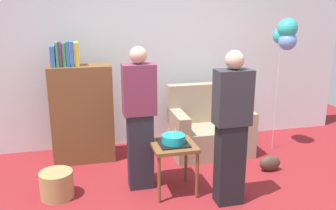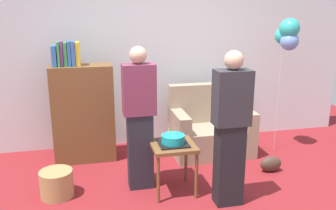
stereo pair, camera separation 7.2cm
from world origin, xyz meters
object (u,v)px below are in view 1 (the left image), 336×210
(couch, at_px, (209,129))
(person_holding_cake, at_px, (231,129))
(wicker_basket, at_px, (57,185))
(balloon_bunch, at_px, (285,35))
(side_table, at_px, (173,151))
(person_blowing_candles, at_px, (140,118))
(handbag, at_px, (270,163))
(birthday_cake, at_px, (173,140))
(bookshelf, at_px, (82,112))

(couch, bearing_deg, person_holding_cake, -101.30)
(wicker_basket, relative_size, balloon_bunch, 0.19)
(side_table, xyz_separation_m, person_holding_cake, (0.51, -0.37, 0.35))
(person_blowing_candles, xyz_separation_m, balloon_bunch, (2.12, 0.65, 0.82))
(side_table, xyz_separation_m, person_blowing_candles, (-0.34, 0.20, 0.35))
(handbag, bearing_deg, side_table, -170.81)
(side_table, distance_m, balloon_bunch, 2.30)
(side_table, xyz_separation_m, balloon_bunch, (1.79, 0.86, 1.17))
(wicker_basket, height_order, balloon_bunch, balloon_bunch)
(birthday_cake, relative_size, handbag, 1.14)
(couch, relative_size, person_blowing_candles, 0.67)
(handbag, bearing_deg, person_blowing_candles, -179.61)
(bookshelf, relative_size, wicker_basket, 4.48)
(couch, bearing_deg, wicker_basket, -158.16)
(couch, relative_size, balloon_bunch, 0.58)
(side_table, xyz_separation_m, handbag, (1.33, 0.22, -0.39))
(birthday_cake, xyz_separation_m, wicker_basket, (-1.27, 0.17, -0.47))
(wicker_basket, relative_size, handbag, 1.29)
(person_holding_cake, distance_m, handbag, 1.24)
(side_table, bearing_deg, birthday_cake, -26.77)
(bookshelf, xyz_separation_m, person_holding_cake, (1.47, -1.50, 0.15))
(person_blowing_candles, bearing_deg, side_table, -11.90)
(person_holding_cake, xyz_separation_m, balloon_bunch, (1.27, 1.22, 0.82))
(birthday_cake, bearing_deg, balloon_bunch, 25.61)
(couch, xyz_separation_m, birthday_cake, (-0.79, -1.00, 0.28))
(person_blowing_candles, distance_m, handbag, 1.82)
(couch, xyz_separation_m, handbag, (0.55, -0.78, -0.24))
(couch, height_order, bookshelf, bookshelf)
(person_blowing_candles, xyz_separation_m, handbag, (1.67, 0.01, -0.73))
(couch, relative_size, wicker_basket, 3.06)
(wicker_basket, distance_m, balloon_bunch, 3.48)
(bookshelf, relative_size, person_holding_cake, 0.99)
(birthday_cake, distance_m, balloon_bunch, 2.23)
(wicker_basket, bearing_deg, person_blowing_candles, 1.80)
(person_holding_cake, distance_m, balloon_bunch, 1.95)
(bookshelf, relative_size, side_table, 2.81)
(side_table, height_order, person_blowing_candles, person_blowing_candles)
(couch, distance_m, wicker_basket, 2.23)
(bookshelf, height_order, side_table, bookshelf)
(person_blowing_candles, bearing_deg, wicker_basket, -158.86)
(birthday_cake, bearing_deg, wicker_basket, 172.21)
(side_table, bearing_deg, person_holding_cake, -35.47)
(side_table, height_order, person_holding_cake, person_holding_cake)
(side_table, relative_size, person_holding_cake, 0.35)
(bookshelf, distance_m, balloon_bunch, 2.93)
(couch, xyz_separation_m, person_holding_cake, (-0.27, -1.37, 0.49))
(birthday_cake, xyz_separation_m, person_holding_cake, (0.51, -0.37, 0.21))
(couch, relative_size, birthday_cake, 3.44)
(balloon_bunch, bearing_deg, person_blowing_candles, -162.92)
(birthday_cake, relative_size, person_holding_cake, 0.20)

